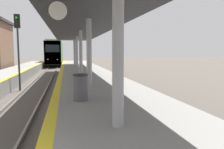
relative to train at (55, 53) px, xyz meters
name	(u,v)px	position (x,y,z in m)	size (l,w,h in m)	color
train	(55,53)	(0.00, 0.00, 0.00)	(2.67, 20.34, 4.67)	black
signal_mid	(18,38)	(-1.03, -30.42, 1.15)	(0.36, 0.31, 5.09)	#2D2D2D
station_canopy	(80,30)	(3.18, -29.13, 1.91)	(4.45, 30.48, 3.50)	#99999E
trash_bin	(81,87)	(2.53, -38.51, -0.96)	(0.52, 0.52, 0.92)	#4C4C51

